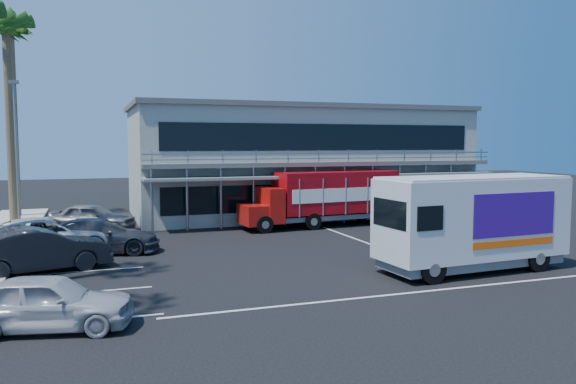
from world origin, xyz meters
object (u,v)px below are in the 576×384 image
object	(u,v)px
white_van	(472,221)
red_truck	(326,196)
parked_car_a	(48,302)
parked_car_b	(39,250)

from	to	relation	value
white_van	red_truck	bearing A→B (deg)	89.52
red_truck	parked_car_a	size ratio (longest dim) A/B	2.22
white_van	parked_car_a	world-z (taller)	white_van
red_truck	white_van	xyz separation A→B (m)	(0.63, -12.41, 0.16)
white_van	parked_car_a	size ratio (longest dim) A/B	1.73
red_truck	parked_car_b	distance (m)	16.55
red_truck	parked_car_b	xyz separation A→B (m)	(-14.85, -7.25, -0.91)
red_truck	parked_car_a	world-z (taller)	red_truck
red_truck	white_van	world-z (taller)	white_van
red_truck	parked_car_a	bearing A→B (deg)	-138.93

